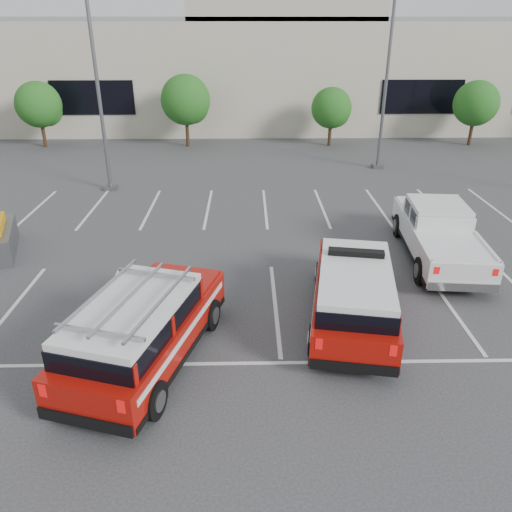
{
  "coord_description": "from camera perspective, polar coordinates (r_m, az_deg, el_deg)",
  "views": [
    {
      "loc": [
        -0.84,
        -13.3,
        7.98
      ],
      "look_at": [
        -0.57,
        1.42,
        1.05
      ],
      "focal_mm": 35.0,
      "sensor_mm": 36.0,
      "label": 1
    }
  ],
  "objects": [
    {
      "name": "ladder_suv",
      "position": [
        12.96,
        -12.67,
        -8.63
      ],
      "size": [
        3.75,
        6.11,
        2.25
      ],
      "rotation": [
        0.0,
        0.0,
        -0.28
      ],
      "color": "#980D07",
      "rests_on": "ground"
    },
    {
      "name": "tree_mid_right",
      "position": [
        36.25,
        8.73,
        16.24
      ],
      "size": [
        2.77,
        2.77,
        3.99
      ],
      "color": "#3F2B19",
      "rests_on": "ground"
    },
    {
      "name": "fire_chief_suv",
      "position": [
        14.62,
        11.03,
        -4.51
      ],
      "size": [
        3.15,
        6.19,
        2.08
      ],
      "rotation": [
        0.0,
        0.0,
        -0.18
      ],
      "color": "#980D07",
      "rests_on": "ground"
    },
    {
      "name": "white_pickup",
      "position": [
        19.5,
        20.07,
        1.94
      ],
      "size": [
        2.8,
        6.56,
        1.96
      ],
      "rotation": [
        0.0,
        0.0,
        -0.1
      ],
      "color": "silver",
      "rests_on": "ground"
    },
    {
      "name": "light_pole_mid",
      "position": [
        30.46,
        14.71,
        19.18
      ],
      "size": [
        0.9,
        0.6,
        10.24
      ],
      "color": "#59595E",
      "rests_on": "ground"
    },
    {
      "name": "stall_markings",
      "position": [
        19.52,
        1.52,
        1.09
      ],
      "size": [
        23.0,
        15.0,
        0.01
      ],
      "primitive_type": "cube",
      "color": "silver",
      "rests_on": "ground"
    },
    {
      "name": "ground",
      "position": [
        15.53,
        2.22,
        -5.73
      ],
      "size": [
        120.0,
        120.0,
        0.0
      ],
      "primitive_type": "plane",
      "color": "#323235",
      "rests_on": "ground"
    },
    {
      "name": "tree_mid_left",
      "position": [
        35.92,
        -7.89,
        17.08
      ],
      "size": [
        3.37,
        3.37,
        4.85
      ],
      "color": "#3F2B19",
      "rests_on": "ground"
    },
    {
      "name": "convention_building",
      "position": [
        45.29,
        0.27,
        21.08
      ],
      "size": [
        60.0,
        16.99,
        13.2
      ],
      "color": "#B8AE9C",
      "rests_on": "ground"
    },
    {
      "name": "tree_right",
      "position": [
        39.12,
        23.92,
        15.51
      ],
      "size": [
        3.07,
        3.07,
        4.42
      ],
      "color": "#3F2B19",
      "rests_on": "ground"
    },
    {
      "name": "tree_left",
      "position": [
        38.39,
        -23.42,
        15.45
      ],
      "size": [
        3.07,
        3.07,
        4.42
      ],
      "color": "#3F2B19",
      "rests_on": "ground"
    },
    {
      "name": "light_pole_left",
      "position": [
        26.44,
        -17.64,
        18.04
      ],
      "size": [
        0.9,
        0.6,
        10.24
      ],
      "color": "#59595E",
      "rests_on": "ground"
    }
  ]
}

